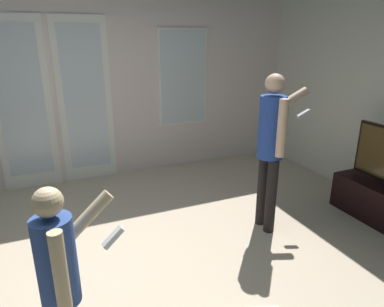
{
  "coord_description": "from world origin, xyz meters",
  "views": [
    {
      "loc": [
        -0.25,
        -2.18,
        1.83
      ],
      "look_at": [
        0.73,
        0.11,
        0.98
      ],
      "focal_mm": 32.28,
      "sensor_mm": 36.0,
      "label": 1
    }
  ],
  "objects": [
    {
      "name": "person_adult",
      "position": [
        1.64,
        0.35,
        0.91
      ],
      "size": [
        0.66,
        0.41,
        1.52
      ],
      "color": "black",
      "rests_on": "ground_plane"
    },
    {
      "name": "ground_plane",
      "position": [
        0.0,
        0.0,
        -0.01
      ],
      "size": [
        6.38,
        4.87,
        0.02
      ],
      "primitive_type": "cube",
      "color": "#C5B097"
    },
    {
      "name": "wall_back_with_doors",
      "position": [
        0.03,
        2.4,
        1.34
      ],
      "size": [
        6.38,
        0.09,
        2.77
      ],
      "color": "silver",
      "rests_on": "ground_plane"
    },
    {
      "name": "person_child",
      "position": [
        -0.29,
        -0.66,
        0.72
      ],
      "size": [
        0.45,
        0.35,
        1.2
      ],
      "color": "black",
      "rests_on": "ground_plane"
    }
  ]
}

